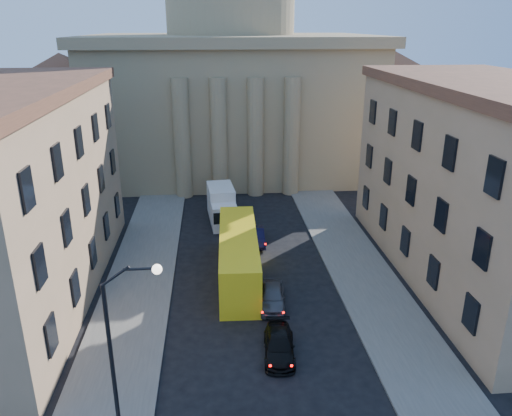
{
  "coord_description": "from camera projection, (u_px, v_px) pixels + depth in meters",
  "views": [
    {
      "loc": [
        -2.71,
        -10.99,
        18.25
      ],
      "look_at": [
        -0.12,
        18.27,
        7.39
      ],
      "focal_mm": 35.0,
      "sensor_mm": 36.0,
      "label": 1
    }
  ],
  "objects": [
    {
      "name": "sidewalk_left",
      "position": [
        130.0,
        317.0,
        32.91
      ],
      "size": [
        5.0,
        60.0,
        0.15
      ],
      "primitive_type": "cube",
      "color": "#5A5852",
      "rests_on": "ground"
    },
    {
      "name": "sidewalk_right",
      "position": [
        381.0,
        305.0,
        34.31
      ],
      "size": [
        5.0,
        60.0,
        0.15
      ],
      "primitive_type": "cube",
      "color": "#5A5852",
      "rests_on": "ground"
    },
    {
      "name": "church",
      "position": [
        232.0,
        76.0,
        64.53
      ],
      "size": [
        68.02,
        28.76,
        36.6
      ],
      "color": "#947C5B",
      "rests_on": "ground"
    },
    {
      "name": "building_left",
      "position": [
        0.0,
        196.0,
        33.4
      ],
      "size": [
        11.6,
        26.6,
        14.7
      ],
      "color": "tan",
      "rests_on": "ground"
    },
    {
      "name": "building_right",
      "position": [
        486.0,
        183.0,
        36.21
      ],
      "size": [
        11.6,
        26.6,
        14.7
      ],
      "color": "tan",
      "rests_on": "ground"
    },
    {
      "name": "street_lamp",
      "position": [
        121.0,
        338.0,
        21.89
      ],
      "size": [
        2.62,
        0.44,
        8.83
      ],
      "color": "black",
      "rests_on": "ground"
    },
    {
      "name": "car_right_mid",
      "position": [
        279.0,
        345.0,
        29.12
      ],
      "size": [
        2.15,
        4.49,
        1.26
      ],
      "primitive_type": "imported",
      "rotation": [
        0.0,
        0.0,
        -0.09
      ],
      "color": "black",
      "rests_on": "ground"
    },
    {
      "name": "car_right_far",
      "position": [
        272.0,
        296.0,
        34.17
      ],
      "size": [
        2.18,
        4.44,
        1.46
      ],
      "primitive_type": "imported",
      "rotation": [
        0.0,
        0.0,
        -0.11
      ],
      "color": "#4B4B50",
      "rests_on": "ground"
    },
    {
      "name": "car_right_distant",
      "position": [
        256.0,
        236.0,
        43.97
      ],
      "size": [
        1.43,
        4.0,
        1.31
      ],
      "primitive_type": "imported",
      "rotation": [
        0.0,
        0.0,
        -0.01
      ],
      "color": "black",
      "rests_on": "ground"
    },
    {
      "name": "city_bus",
      "position": [
        238.0,
        254.0,
        37.76
      ],
      "size": [
        3.23,
        12.39,
        3.47
      ],
      "rotation": [
        0.0,
        0.0,
        -0.03
      ],
      "color": "yellow",
      "rests_on": "ground"
    },
    {
      "name": "box_truck",
      "position": [
        222.0,
        206.0,
        48.58
      ],
      "size": [
        2.88,
        6.25,
        3.33
      ],
      "rotation": [
        0.0,
        0.0,
        0.09
      ],
      "color": "silver",
      "rests_on": "ground"
    }
  ]
}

